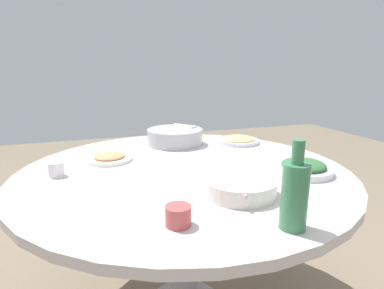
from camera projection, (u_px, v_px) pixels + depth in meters
round_dining_table at (184, 189)px, 1.37m from camera, size 1.40×1.40×0.72m
rice_bowl at (175, 136)px, 1.76m from camera, size 0.31×0.31×0.10m
soup_bowl at (240, 187)px, 1.07m from camera, size 0.25×0.26×0.06m
dish_greens at (303, 168)px, 1.28m from camera, size 0.23×0.23×0.06m
dish_noodles at (238, 140)px, 1.79m from camera, size 0.23×0.23×0.04m
dish_shrimp at (109, 158)px, 1.45m from camera, size 0.21×0.21×0.04m
green_bottle at (295, 194)px, 0.82m from camera, size 0.07×0.07×0.25m
tea_cup_near at (178, 216)px, 0.86m from camera, size 0.07×0.07×0.06m
tea_cup_far at (56, 169)px, 1.24m from camera, size 0.06×0.06×0.06m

